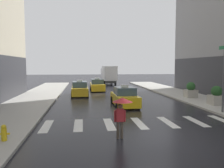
% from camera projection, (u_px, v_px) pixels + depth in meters
% --- Properties ---
extents(ground_plane, '(160.00, 160.00, 0.00)m').
position_uv_depth(ground_plane, '(155.00, 139.00, 10.66)').
color(ground_plane, black).
extents(crosswalk_markings, '(11.30, 2.80, 0.01)m').
position_uv_depth(crosswalk_markings, '(139.00, 123.00, 13.63)').
color(crosswalk_markings, silver).
rests_on(crosswalk_markings, ground).
extents(taxi_lead, '(2.00, 4.57, 1.80)m').
position_uv_depth(taxi_lead, '(124.00, 97.00, 19.49)').
color(taxi_lead, yellow).
rests_on(taxi_lead, ground).
extents(taxi_second, '(2.01, 4.58, 1.80)m').
position_uv_depth(taxi_second, '(80.00, 89.00, 26.15)').
color(taxi_second, gold).
rests_on(taxi_second, ground).
extents(taxi_third, '(1.95, 4.55, 1.80)m').
position_uv_depth(taxi_third, '(97.00, 86.00, 31.11)').
color(taxi_third, gold).
rests_on(taxi_third, ground).
extents(box_truck, '(2.39, 7.58, 3.35)m').
position_uv_depth(box_truck, '(109.00, 74.00, 41.91)').
color(box_truck, '#2D2D2D').
rests_on(box_truck, ground).
extents(pedestrian_with_umbrella, '(0.96, 0.96, 1.94)m').
position_uv_depth(pedestrian_with_umbrella, '(122.00, 107.00, 10.64)').
color(pedestrian_with_umbrella, '#473D33').
rests_on(pedestrian_with_umbrella, ground).
extents(fire_hydrant, '(0.48, 0.24, 0.72)m').
position_uv_depth(fire_hydrant, '(4.00, 133.00, 9.94)').
color(fire_hydrant, gold).
rests_on(fire_hydrant, curb_left).
extents(planter_near_corner, '(1.10, 1.10, 1.60)m').
position_uv_depth(planter_near_corner, '(216.00, 96.00, 19.12)').
color(planter_near_corner, '#A8A399').
rests_on(planter_near_corner, curb_right).
extents(planter_mid_block, '(1.10, 1.10, 1.60)m').
position_uv_depth(planter_mid_block, '(191.00, 91.00, 23.50)').
color(planter_mid_block, '#A8A399').
rests_on(planter_mid_block, curb_right).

